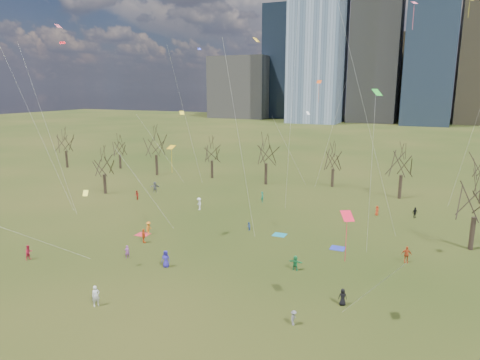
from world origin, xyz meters
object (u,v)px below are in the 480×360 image
at_px(person_1, 96,296).
at_px(person_2, 29,252).
at_px(person_0, 166,259).
at_px(blanket_crimson, 143,234).
at_px(blanket_navy, 338,248).
at_px(blanket_teal, 279,235).
at_px(person_4, 144,236).

xyz_separation_m(person_1, person_2, (-13.55, 4.84, -0.09)).
bearing_deg(person_2, person_0, -68.64).
distance_m(blanket_crimson, person_1, 17.84).
bearing_deg(blanket_navy, person_0, -140.72).
relative_size(blanket_teal, person_4, 0.93).
xyz_separation_m(blanket_teal, person_4, (-13.85, -9.10, 0.84)).
bearing_deg(person_0, blanket_crimson, 122.13).
bearing_deg(blanket_crimson, blanket_navy, 12.47).
distance_m(blanket_navy, blanket_crimson, 23.84).
bearing_deg(person_4, person_0, 178.31).
relative_size(blanket_crimson, person_4, 0.93).
distance_m(blanket_teal, person_2, 28.59).
relative_size(blanket_navy, person_4, 0.93).
xyz_separation_m(blanket_teal, person_2, (-22.03, -18.21, 0.79)).
relative_size(person_2, person_4, 0.94).
xyz_separation_m(person_0, person_1, (-0.94, -9.09, 0.00)).
relative_size(person_1, person_2, 1.11).
relative_size(person_0, person_4, 1.04).
bearing_deg(blanket_teal, person_0, -118.35).
height_order(blanket_navy, person_1, person_1).
relative_size(person_1, person_4, 1.04).
xyz_separation_m(person_2, person_4, (8.18, 9.11, 0.05)).
bearing_deg(blanket_teal, person_4, -146.70).
distance_m(person_0, person_2, 15.10).
bearing_deg(person_0, person_2, 179.72).
height_order(blanket_navy, person_0, person_0).
bearing_deg(blanket_navy, blanket_crimson, -167.53).
bearing_deg(person_0, person_4, 125.77).
distance_m(blanket_navy, person_2, 33.92).
relative_size(blanket_navy, person_0, 0.90).
bearing_deg(person_1, blanket_crimson, 56.18).
height_order(person_2, person_4, person_4).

